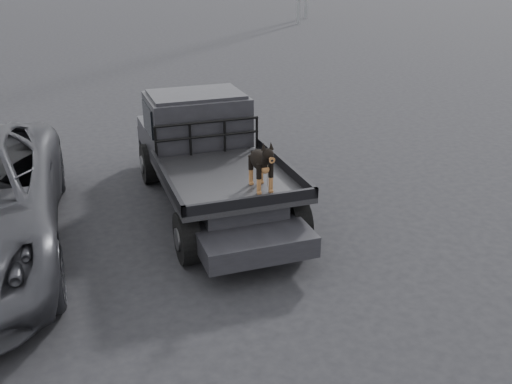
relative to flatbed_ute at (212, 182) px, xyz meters
name	(u,v)px	position (x,y,z in m)	size (l,w,h in m)	color
ground	(257,249)	(0.22, -1.67, -0.46)	(120.00, 120.00, 0.00)	black
flatbed_ute	(212,182)	(0.00, 0.00, 0.00)	(2.00, 5.40, 0.92)	black
ute_cab	(197,117)	(0.00, 0.95, 0.90)	(1.72, 1.30, 0.88)	black
headache_rack	(208,138)	(0.00, 0.20, 0.74)	(1.80, 0.08, 0.55)	black
dog	(261,164)	(0.33, -1.54, 0.83)	(0.32, 0.60, 0.74)	black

